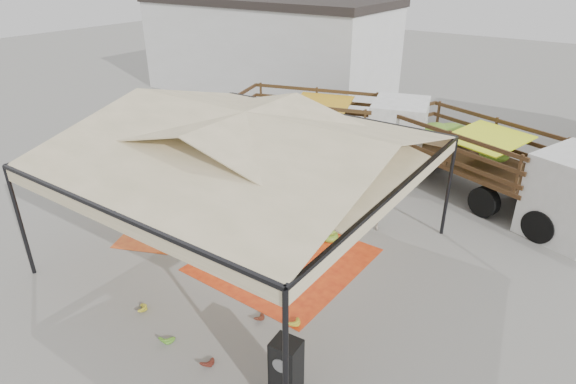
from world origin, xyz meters
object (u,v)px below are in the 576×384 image
Objects in this scene: vendor at (373,203)px; speaker_stack at (286,372)px; banana_heap at (270,192)px; truck_left at (338,120)px; truck_right at (503,160)px.

speaker_stack is at bearing 83.66° from vendor.
banana_heap is 5.24m from truck_left.
banana_heap is at bearing -6.61° from vendor.
truck_left is (-0.50, 5.12, 0.95)m from banana_heap.
speaker_stack reaches higher than banana_heap.
truck_left is (-5.24, 10.97, 0.86)m from speaker_stack.
vendor reaches higher than banana_heap.
truck_left is 1.02× the size of truck_right.
truck_left is (-3.75, 4.40, 0.69)m from vendor.
banana_heap is at bearing -100.44° from truck_left.
truck_right is (1.11, 10.42, 0.83)m from speaker_stack.
vendor is 0.22× the size of truck_left.
speaker_stack is 0.18× the size of truck_left.
vendor is 5.82m from truck_left.
truck_right reaches higher than banana_heap.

